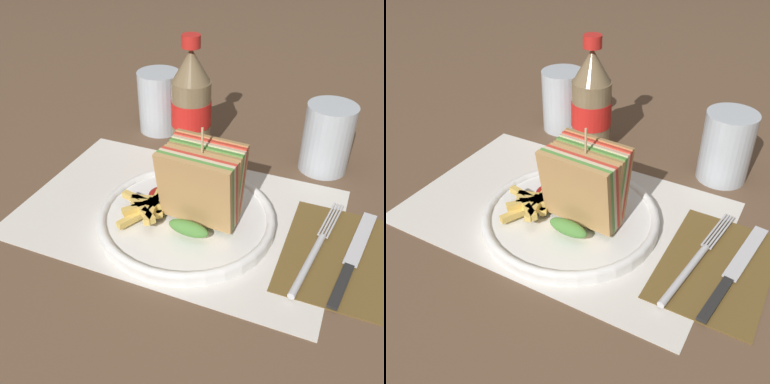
# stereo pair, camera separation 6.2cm
# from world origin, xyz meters

# --- Properties ---
(ground_plane) EXTENTS (4.00, 4.00, 0.00)m
(ground_plane) POSITION_xyz_m (0.00, 0.00, 0.00)
(ground_plane) COLOR brown
(placemat) EXTENTS (0.44, 0.29, 0.00)m
(placemat) POSITION_xyz_m (-0.04, -0.01, 0.00)
(placemat) COLOR silver
(placemat) RESTS_ON ground_plane
(plate_main) EXTENTS (0.24, 0.24, 0.02)m
(plate_main) POSITION_xyz_m (-0.02, -0.03, 0.01)
(plate_main) COLOR white
(plate_main) RESTS_ON ground_plane
(club_sandwich) EXTENTS (0.10, 0.10, 0.13)m
(club_sandwich) POSITION_xyz_m (-0.00, -0.03, 0.07)
(club_sandwich) COLOR tan
(club_sandwich) RESTS_ON plate_main
(fries_pile) EXTENTS (0.11, 0.10, 0.02)m
(fries_pile) POSITION_xyz_m (-0.06, -0.05, 0.03)
(fries_pile) COLOR #E0B756
(fries_pile) RESTS_ON plate_main
(ketchup_blob) EXTENTS (0.05, 0.04, 0.02)m
(ketchup_blob) POSITION_xyz_m (-0.06, -0.02, 0.03)
(ketchup_blob) COLOR maroon
(ketchup_blob) RESTS_ON plate_main
(napkin) EXTENTS (0.13, 0.19, 0.00)m
(napkin) POSITION_xyz_m (0.18, -0.01, 0.00)
(napkin) COLOR brown
(napkin) RESTS_ON ground_plane
(fork) EXTENTS (0.04, 0.20, 0.01)m
(fork) POSITION_xyz_m (0.15, -0.03, 0.01)
(fork) COLOR silver
(fork) RESTS_ON napkin
(knife) EXTENTS (0.04, 0.19, 0.00)m
(knife) POSITION_xyz_m (0.20, -0.02, 0.01)
(knife) COLOR black
(knife) RESTS_ON napkin
(coke_bottle_near) EXTENTS (0.07, 0.07, 0.20)m
(coke_bottle_near) POSITION_xyz_m (-0.10, 0.17, 0.08)
(coke_bottle_near) COLOR #7A6647
(coke_bottle_near) RESTS_ON ground_plane
(glass_near) EXTENTS (0.08, 0.08, 0.11)m
(glass_near) POSITION_xyz_m (0.13, 0.19, 0.05)
(glass_near) COLOR silver
(glass_near) RESTS_ON ground_plane
(glass_far) EXTENTS (0.08, 0.08, 0.11)m
(glass_far) POSITION_xyz_m (-0.18, 0.21, 0.06)
(glass_far) COLOR silver
(glass_far) RESTS_ON ground_plane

